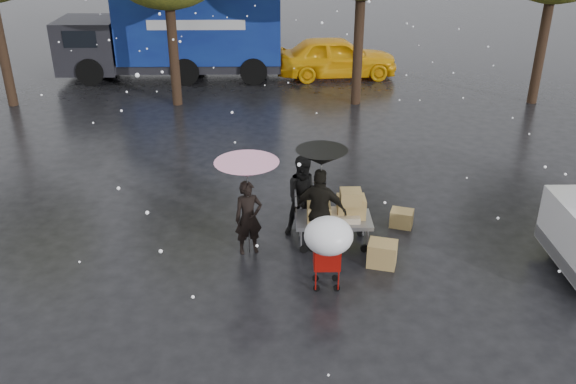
{
  "coord_description": "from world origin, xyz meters",
  "views": [
    {
      "loc": [
        -0.1,
        -9.8,
        6.33
      ],
      "look_at": [
        0.07,
        1.0,
        1.06
      ],
      "focal_mm": 38.0,
      "sensor_mm": 36.0,
      "label": 1
    }
  ],
  "objects_px": {
    "person_pink": "(248,218)",
    "yellow_taxi": "(336,57)",
    "blue_truck": "(179,31)",
    "person_black": "(320,211)",
    "shopping_cart": "(328,239)",
    "vendor_cart": "(338,212)"
  },
  "relations": [
    {
      "from": "vendor_cart",
      "to": "person_black",
      "type": "bearing_deg",
      "value": -148.1
    },
    {
      "from": "person_black",
      "to": "blue_truck",
      "type": "relative_size",
      "value": 0.21
    },
    {
      "from": "vendor_cart",
      "to": "blue_truck",
      "type": "height_order",
      "value": "blue_truck"
    },
    {
      "from": "person_pink",
      "to": "yellow_taxi",
      "type": "height_order",
      "value": "yellow_taxi"
    },
    {
      "from": "person_pink",
      "to": "shopping_cart",
      "type": "distance_m",
      "value": 2.0
    },
    {
      "from": "shopping_cart",
      "to": "person_black",
      "type": "bearing_deg",
      "value": 91.79
    },
    {
      "from": "person_pink",
      "to": "blue_truck",
      "type": "height_order",
      "value": "blue_truck"
    },
    {
      "from": "yellow_taxi",
      "to": "blue_truck",
      "type": "bearing_deg",
      "value": 83.19
    },
    {
      "from": "shopping_cart",
      "to": "blue_truck",
      "type": "bearing_deg",
      "value": 107.69
    },
    {
      "from": "person_black",
      "to": "blue_truck",
      "type": "xyz_separation_m",
      "value": [
        -4.53,
        12.95,
        0.89
      ]
    },
    {
      "from": "person_black",
      "to": "shopping_cart",
      "type": "xyz_separation_m",
      "value": [
        0.04,
        -1.39,
        0.19
      ]
    },
    {
      "from": "shopping_cart",
      "to": "yellow_taxi",
      "type": "height_order",
      "value": "yellow_taxi"
    },
    {
      "from": "shopping_cart",
      "to": "yellow_taxi",
      "type": "bearing_deg",
      "value": 84.4
    },
    {
      "from": "person_pink",
      "to": "person_black",
      "type": "bearing_deg",
      "value": -15.91
    },
    {
      "from": "person_black",
      "to": "person_pink",
      "type": "bearing_deg",
      "value": 14.45
    },
    {
      "from": "yellow_taxi",
      "to": "shopping_cart",
      "type": "bearing_deg",
      "value": 169.05
    },
    {
      "from": "person_pink",
      "to": "person_black",
      "type": "xyz_separation_m",
      "value": [
        1.38,
        0.03,
        0.12
      ]
    },
    {
      "from": "person_pink",
      "to": "shopping_cart",
      "type": "bearing_deg",
      "value": -60.75
    },
    {
      "from": "person_black",
      "to": "yellow_taxi",
      "type": "bearing_deg",
      "value": -83.12
    },
    {
      "from": "person_black",
      "to": "blue_truck",
      "type": "distance_m",
      "value": 13.75
    },
    {
      "from": "shopping_cart",
      "to": "yellow_taxi",
      "type": "relative_size",
      "value": 0.32
    },
    {
      "from": "person_pink",
      "to": "yellow_taxi",
      "type": "distance_m",
      "value": 13.13
    }
  ]
}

